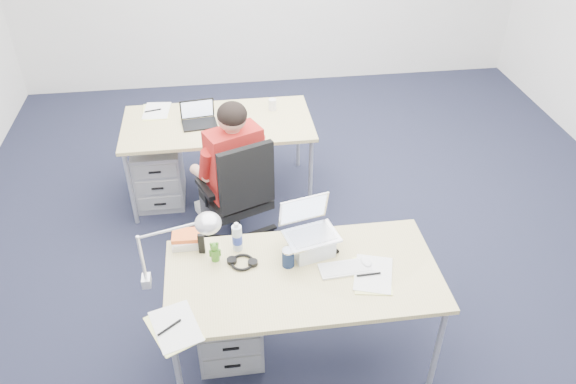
{
  "coord_description": "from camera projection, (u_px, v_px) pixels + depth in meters",
  "views": [
    {
      "loc": [
        -0.71,
        -3.08,
        3.03
      ],
      "look_at": [
        -0.3,
        -0.09,
        0.85
      ],
      "focal_mm": 35.0,
      "sensor_mm": 36.0,
      "label": 1
    }
  ],
  "objects": [
    {
      "name": "far_cup",
      "position": [
        272.0,
        104.0,
        4.9
      ],
      "size": [
        0.07,
        0.07,
        0.1
      ],
      "primitive_type": "cylinder",
      "rotation": [
        0.0,
        0.0,
        -0.05
      ],
      "color": "white",
      "rests_on": "desk_far"
    },
    {
      "name": "drawer_pedestal_near",
      "position": [
        229.0,
        317.0,
        3.6
      ],
      "size": [
        0.4,
        0.5,
        0.55
      ],
      "primitive_type": "cube",
      "color": "#A4A6A9",
      "rests_on": "ground"
    },
    {
      "name": "sunglasses",
      "position": [
        331.0,
        253.0,
        3.4
      ],
      "size": [
        0.11,
        0.07,
        0.02
      ],
      "primitive_type": null,
      "rotation": [
        0.0,
        0.0,
        0.18
      ],
      "color": "black",
      "rests_on": "desk_near"
    },
    {
      "name": "computer_mouse",
      "position": [
        366.0,
        262.0,
        3.33
      ],
      "size": [
        0.08,
        0.1,
        0.03
      ],
      "primitive_type": "ellipsoid",
      "rotation": [
        0.0,
        0.0,
        0.2
      ],
      "color": "white",
      "rests_on": "desk_near"
    },
    {
      "name": "desk_near",
      "position": [
        303.0,
        279.0,
        3.3
      ],
      "size": [
        1.6,
        0.8,
        0.73
      ],
      "color": "tan",
      "rests_on": "ground"
    },
    {
      "name": "bear_figurine",
      "position": [
        215.0,
        251.0,
        3.33
      ],
      "size": [
        0.08,
        0.06,
        0.14
      ],
      "primitive_type": null,
      "rotation": [
        0.0,
        0.0,
        -0.07
      ],
      "color": "#2A6E1D",
      "rests_on": "desk_near"
    },
    {
      "name": "desk_lamp",
      "position": [
        168.0,
        250.0,
        3.07
      ],
      "size": [
        0.43,
        0.17,
        0.49
      ],
      "primitive_type": null,
      "rotation": [
        0.0,
        0.0,
        0.04
      ],
      "color": "silver",
      "rests_on": "desk_near"
    },
    {
      "name": "water_bottle",
      "position": [
        237.0,
        236.0,
        3.39
      ],
      "size": [
        0.08,
        0.08,
        0.2
      ],
      "primitive_type": "cylinder",
      "rotation": [
        0.0,
        0.0,
        -0.28
      ],
      "color": "silver",
      "rests_on": "desk_near"
    },
    {
      "name": "floor",
      "position": [
        325.0,
        271.0,
        4.33
      ],
      "size": [
        7.0,
        7.0,
        0.0
      ],
      "primitive_type": "plane",
      "color": "black",
      "rests_on": "ground"
    },
    {
      "name": "seated_person",
      "position": [
        228.0,
        171.0,
        4.33
      ],
      "size": [
        0.59,
        0.77,
        1.26
      ],
      "rotation": [
        0.0,
        0.0,
        0.41
      ],
      "color": "#B31E19",
      "rests_on": "ground"
    },
    {
      "name": "papers_left",
      "position": [
        174.0,
        328.0,
        2.93
      ],
      "size": [
        0.31,
        0.37,
        0.01
      ],
      "primitive_type": "cube",
      "rotation": [
        0.0,
        0.0,
        0.36
      ],
      "color": "#FCFF93",
      "rests_on": "desk_near"
    },
    {
      "name": "headphones",
      "position": [
        242.0,
        262.0,
        3.33
      ],
      "size": [
        0.22,
        0.19,
        0.03
      ],
      "primitive_type": null,
      "rotation": [
        0.0,
        0.0,
        -0.28
      ],
      "color": "black",
      "rests_on": "desk_near"
    },
    {
      "name": "dark_laptop",
      "position": [
        199.0,
        114.0,
        4.64
      ],
      "size": [
        0.32,
        0.31,
        0.21
      ],
      "primitive_type": null,
      "rotation": [
        0.0,
        0.0,
        0.12
      ],
      "color": "black",
      "rests_on": "desk_far"
    },
    {
      "name": "room",
      "position": [
        336.0,
        61.0,
        3.32
      ],
      "size": [
        6.02,
        7.02,
        2.8
      ],
      "color": "silver",
      "rests_on": "ground"
    },
    {
      "name": "cordless_phone",
      "position": [
        201.0,
        244.0,
        3.38
      ],
      "size": [
        0.04,
        0.03,
        0.14
      ],
      "primitive_type": "cube",
      "rotation": [
        0.0,
        0.0,
        -0.13
      ],
      "color": "black",
      "rests_on": "desk_near"
    },
    {
      "name": "wireless_keyboard",
      "position": [
        346.0,
        268.0,
        3.29
      ],
      "size": [
        0.32,
        0.15,
        0.02
      ],
      "primitive_type": "cube",
      "rotation": [
        0.0,
        0.0,
        0.07
      ],
      "color": "white",
      "rests_on": "desk_near"
    },
    {
      "name": "papers_right",
      "position": [
        372.0,
        275.0,
        3.25
      ],
      "size": [
        0.28,
        0.35,
        0.01
      ],
      "primitive_type": "cube",
      "rotation": [
        0.0,
        0.0,
        -0.26
      ],
      "color": "#FCFF93",
      "rests_on": "desk_near"
    },
    {
      "name": "drawer_pedestal_far",
      "position": [
        159.0,
        172.0,
        4.94
      ],
      "size": [
        0.4,
        0.5,
        0.55
      ],
      "primitive_type": "cube",
      "color": "#A4A6A9",
      "rests_on": "ground"
    },
    {
      "name": "far_papers",
      "position": [
        156.0,
        112.0,
        4.89
      ],
      "size": [
        0.23,
        0.32,
        0.01
      ],
      "primitive_type": "cube",
      "rotation": [
        0.0,
        0.0,
        -0.04
      ],
      "color": "white",
      "rests_on": "desk_far"
    },
    {
      "name": "silver_laptop",
      "position": [
        312.0,
        230.0,
        3.33
      ],
      "size": [
        0.36,
        0.31,
        0.33
      ],
      "primitive_type": null,
      "rotation": [
        0.0,
        0.0,
        0.24
      ],
      "color": "silver",
      "rests_on": "desk_near"
    },
    {
      "name": "desk_far",
      "position": [
        218.0,
        127.0,
        4.78
      ],
      "size": [
        1.6,
        0.8,
        0.73
      ],
      "color": "tan",
      "rests_on": "ground"
    },
    {
      "name": "office_chair",
      "position": [
        239.0,
        218.0,
        4.4
      ],
      "size": [
        0.84,
        0.84,
        1.03
      ],
      "rotation": [
        0.0,
        0.0,
        0.37
      ],
      "color": "black",
      "rests_on": "ground"
    },
    {
      "name": "book_stack",
      "position": [
        187.0,
        239.0,
        3.46
      ],
      "size": [
        0.18,
        0.14,
        0.08
      ],
      "primitive_type": "cube",
      "rotation": [
        0.0,
        0.0,
        -0.01
      ],
      "color": "silver",
      "rests_on": "desk_near"
    },
    {
      "name": "can_koozie",
      "position": [
        288.0,
        258.0,
        3.29
      ],
      "size": [
        0.09,
        0.09,
        0.12
      ],
      "primitive_type": "cylinder",
      "rotation": [
        0.0,
        0.0,
        -0.32
      ],
      "color": "#152242",
      "rests_on": "desk_near"
    }
  ]
}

